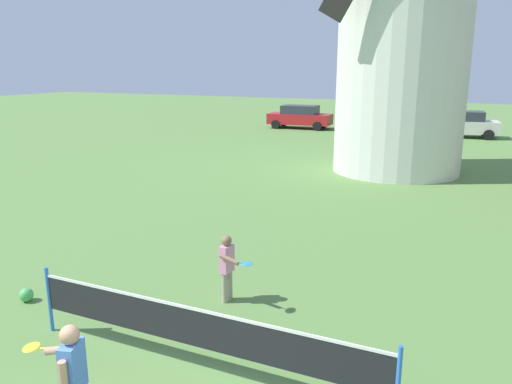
{
  "coord_description": "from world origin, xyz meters",
  "views": [
    {
      "loc": [
        3.16,
        -3.11,
        4.22
      ],
      "look_at": [
        -0.25,
        4.28,
        2.17
      ],
      "focal_mm": 35.45,
      "sensor_mm": 36.0,
      "label": 1
    }
  ],
  "objects_px": {
    "stray_ball": "(26,295)",
    "parked_car_green": "(376,119)",
    "parked_car_red": "(300,117)",
    "player_near": "(72,377)",
    "player_far": "(228,265)",
    "tennis_net": "(196,328)",
    "parked_car_cream": "(463,124)"
  },
  "relations": [
    {
      "from": "stray_ball",
      "to": "parked_car_green",
      "type": "height_order",
      "value": "parked_car_green"
    },
    {
      "from": "parked_car_red",
      "to": "parked_car_green",
      "type": "xyz_separation_m",
      "value": [
        5.14,
        0.33,
        0.0
      ]
    },
    {
      "from": "parked_car_red",
      "to": "stray_ball",
      "type": "bearing_deg",
      "value": -80.66
    },
    {
      "from": "player_near",
      "to": "player_far",
      "type": "bearing_deg",
      "value": 91.13
    },
    {
      "from": "tennis_net",
      "to": "player_near",
      "type": "xyz_separation_m",
      "value": [
        -0.55,
        -1.73,
        0.14
      ]
    },
    {
      "from": "parked_car_cream",
      "to": "player_far",
      "type": "bearing_deg",
      "value": -95.92
    },
    {
      "from": "tennis_net",
      "to": "stray_ball",
      "type": "xyz_separation_m",
      "value": [
        -3.99,
        0.58,
        -0.56
      ]
    },
    {
      "from": "player_far",
      "to": "tennis_net",
      "type": "bearing_deg",
      "value": -73.64
    },
    {
      "from": "player_near",
      "to": "parked_car_red",
      "type": "height_order",
      "value": "parked_car_red"
    },
    {
      "from": "parked_car_cream",
      "to": "parked_car_red",
      "type": "bearing_deg",
      "value": 179.78
    },
    {
      "from": "parked_car_green",
      "to": "parked_car_cream",
      "type": "distance_m",
      "value": 5.26
    },
    {
      "from": "tennis_net",
      "to": "parked_car_cream",
      "type": "distance_m",
      "value": 27.4
    },
    {
      "from": "parked_car_red",
      "to": "parked_car_cream",
      "type": "distance_m",
      "value": 10.38
    },
    {
      "from": "tennis_net",
      "to": "player_far",
      "type": "distance_m",
      "value": 2.24
    },
    {
      "from": "tennis_net",
      "to": "stray_ball",
      "type": "height_order",
      "value": "tennis_net"
    },
    {
      "from": "tennis_net",
      "to": "player_near",
      "type": "height_order",
      "value": "player_near"
    },
    {
      "from": "player_near",
      "to": "parked_car_red",
      "type": "bearing_deg",
      "value": 105.09
    },
    {
      "from": "parked_car_green",
      "to": "parked_car_cream",
      "type": "xyz_separation_m",
      "value": [
        5.25,
        -0.36,
        -0.0
      ]
    },
    {
      "from": "parked_car_red",
      "to": "parked_car_cream",
      "type": "height_order",
      "value": "same"
    },
    {
      "from": "stray_ball",
      "to": "parked_car_cream",
      "type": "xyz_separation_m",
      "value": [
        5.98,
        26.75,
        0.68
      ]
    },
    {
      "from": "player_far",
      "to": "parked_car_cream",
      "type": "relative_size",
      "value": 0.3
    },
    {
      "from": "player_near",
      "to": "parked_car_cream",
      "type": "distance_m",
      "value": 29.17
    },
    {
      "from": "parked_car_green",
      "to": "parked_car_cream",
      "type": "relative_size",
      "value": 1.08
    },
    {
      "from": "parked_car_green",
      "to": "stray_ball",
      "type": "bearing_deg",
      "value": -91.55
    },
    {
      "from": "parked_car_red",
      "to": "parked_car_green",
      "type": "relative_size",
      "value": 0.96
    },
    {
      "from": "stray_ball",
      "to": "parked_car_green",
      "type": "xyz_separation_m",
      "value": [
        0.73,
        27.11,
        0.68
      ]
    },
    {
      "from": "tennis_net",
      "to": "parked_car_red",
      "type": "height_order",
      "value": "parked_car_red"
    },
    {
      "from": "player_far",
      "to": "stray_ball",
      "type": "bearing_deg",
      "value": -155.07
    },
    {
      "from": "player_near",
      "to": "stray_ball",
      "type": "xyz_separation_m",
      "value": [
        -3.44,
        2.31,
        -0.7
      ]
    },
    {
      "from": "stray_ball",
      "to": "parked_car_green",
      "type": "distance_m",
      "value": 27.13
    },
    {
      "from": "player_far",
      "to": "parked_car_cream",
      "type": "xyz_separation_m",
      "value": [
        2.61,
        25.19,
        0.09
      ]
    },
    {
      "from": "tennis_net",
      "to": "parked_car_red",
      "type": "bearing_deg",
      "value": 107.06
    }
  ]
}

